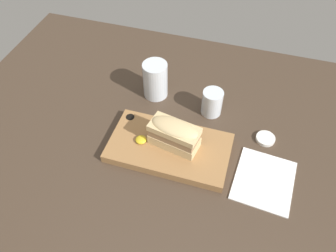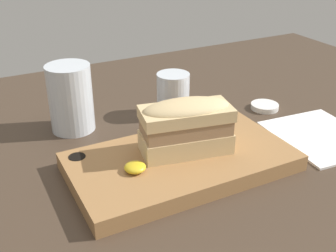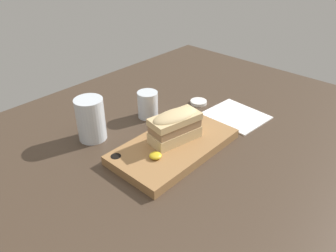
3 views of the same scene
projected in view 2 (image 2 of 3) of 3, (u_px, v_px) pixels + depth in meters
dining_table at (205, 189)px, 63.07cm from camera, size 145.97×122.94×2.00cm
serving_board at (181, 162)px, 65.76cm from camera, size 34.43×18.85×2.65cm
sandwich at (187, 124)px, 64.23cm from camera, size 14.82×8.94×8.66cm
mustard_dollop at (135, 167)px, 60.74cm from camera, size 3.19×3.19×1.27cm
water_glass at (71, 102)px, 76.24cm from camera, size 7.97×7.97×12.38cm
wine_glass at (173, 96)px, 82.63cm from camera, size 6.42×6.42×8.46cm
napkin at (321, 136)px, 75.65cm from camera, size 16.70×18.86×0.40cm
condiment_dish at (265, 106)px, 86.37cm from camera, size 5.63×5.63×1.07cm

